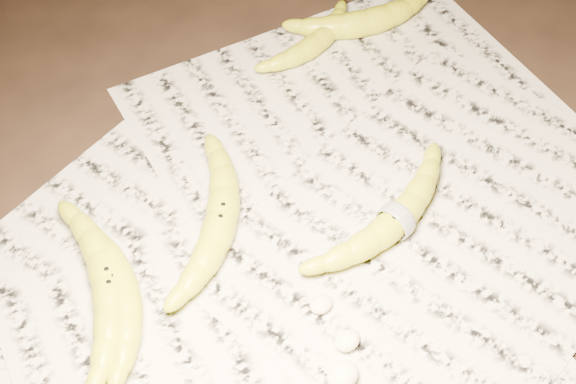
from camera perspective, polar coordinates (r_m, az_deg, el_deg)
ground at (r=0.99m, az=-0.42°, el=-2.16°), size 3.00×3.00×0.00m
newspaper_patch at (r=0.97m, az=0.25°, el=-3.26°), size 0.90×0.70×0.01m
banana_left_a at (r=0.93m, az=-12.70°, el=-6.35°), size 0.15×0.23×0.04m
banana_left_b at (r=0.92m, az=-11.68°, el=-6.86°), size 0.13×0.21×0.04m
banana_center at (r=0.96m, az=-4.81°, el=-1.85°), size 0.21×0.20×0.04m
banana_taped at (r=0.97m, az=7.70°, el=-1.93°), size 0.23×0.09×0.04m
banana_upper_a at (r=1.19m, az=2.00°, el=10.67°), size 0.17×0.08×0.03m
banana_upper_b at (r=1.22m, az=5.56°, el=12.05°), size 0.21×0.13×0.04m
measuring_tape at (r=0.97m, az=7.70°, el=-1.93°), size 0.01×0.05×0.05m
flesh_chunk_a at (r=0.87m, az=3.93°, el=-12.74°), size 0.04×0.03×0.02m
flesh_chunk_b at (r=0.89m, az=4.23°, el=-10.39°), size 0.03×0.02×0.02m
flesh_chunk_c at (r=0.91m, az=2.37°, el=-7.84°), size 0.03×0.02×0.02m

